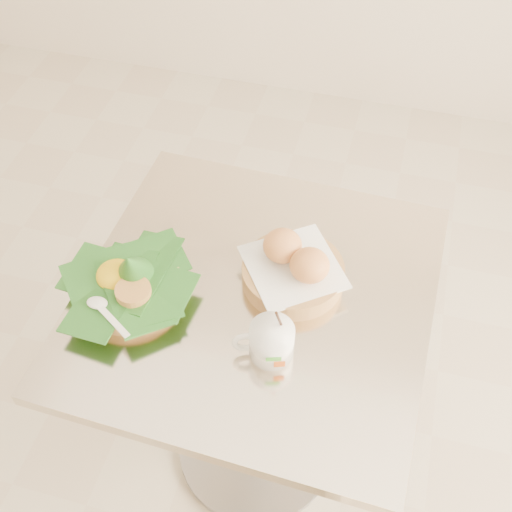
% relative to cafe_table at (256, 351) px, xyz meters
% --- Properties ---
extents(floor, '(3.60, 3.60, 0.00)m').
position_rel_cafe_table_xyz_m(floor, '(-0.18, -0.05, -0.53)').
color(floor, beige).
rests_on(floor, ground).
extents(cafe_table, '(0.72, 0.72, 0.75)m').
position_rel_cafe_table_xyz_m(cafe_table, '(0.00, 0.00, 0.00)').
color(cafe_table, gray).
rests_on(cafe_table, floor).
extents(rice_basket, '(0.26, 0.26, 0.13)m').
position_rel_cafe_table_xyz_m(rice_basket, '(-0.24, -0.07, 0.26)').
color(rice_basket, '#A98648').
rests_on(rice_basket, cafe_table).
extents(bread_basket, '(0.25, 0.25, 0.11)m').
position_rel_cafe_table_xyz_m(bread_basket, '(0.07, 0.05, 0.26)').
color(bread_basket, '#A98648').
rests_on(bread_basket, cafe_table).
extents(coffee_mug, '(0.11, 0.09, 0.14)m').
position_rel_cafe_table_xyz_m(coffee_mug, '(0.06, -0.13, 0.26)').
color(coffee_mug, white).
rests_on(coffee_mug, cafe_table).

